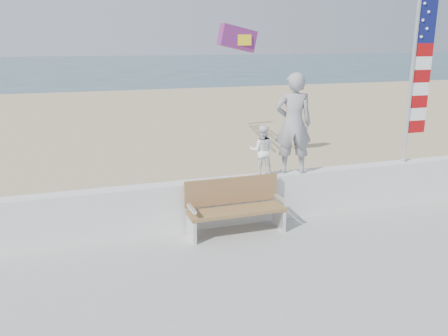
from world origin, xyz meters
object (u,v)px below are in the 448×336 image
Objects in this scene: child at (262,151)px; bench at (235,206)px; flag at (417,71)px; adult at (293,124)px.

child reaches higher than bench.
flag is at bearing -160.59° from child.
child is 3.72m from flag.
adult is 1.09× the size of bench.
child is 0.28× the size of flag.
child is at bearing 17.07° from adult.
adult is at bearing 18.51° from bench.
adult reaches higher than child.
flag is at bearing -162.93° from adult.
adult is at bearing -160.59° from child.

